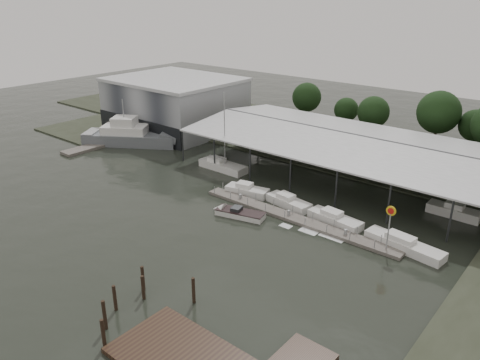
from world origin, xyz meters
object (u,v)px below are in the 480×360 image
Objects in this scene: shell_fuel_sign at (390,220)px; white_sailboat at (222,166)px; grey_trawler at (132,136)px; speedboat_underway at (236,213)px.

white_sailboat reaches higher than shell_fuel_sign.
shell_fuel_sign is 32.16m from white_sailboat.
grey_trawler is 36.31m from speedboat_underway.
speedboat_underway is (-18.55, -3.80, -3.53)m from shell_fuel_sign.
shell_fuel_sign is 0.31× the size of grey_trawler.
speedboat_underway is (12.52, -11.41, -0.26)m from white_sailboat.
white_sailboat is at bearing -56.99° from speedboat_underway.
white_sailboat is (-31.07, 7.62, -3.27)m from shell_fuel_sign.
grey_trawler is (-53.24, 6.88, -2.35)m from shell_fuel_sign.
white_sailboat reaches higher than grey_trawler.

